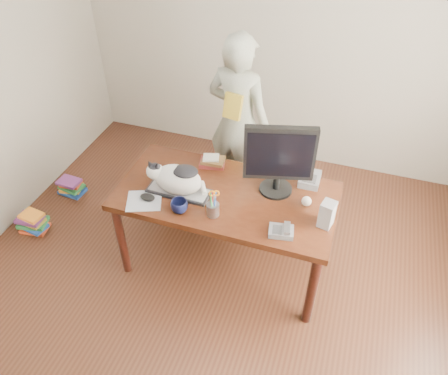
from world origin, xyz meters
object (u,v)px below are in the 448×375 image
mouse (148,197)px  monitor (279,157)px  baseball (307,201)px  calculator (310,179)px  keyboard (179,191)px  speaker (327,214)px  person (238,122)px  cat (176,178)px  book_pile_a (33,222)px  book_stack (212,161)px  coffee_mug (179,206)px  book_pile_b (71,187)px  phone (282,231)px  desk (229,202)px  pen_cup (213,208)px

mouse → monitor: bearing=2.5°
baseball → calculator: baseball is taller
keyboard → speaker: size_ratio=2.40×
speaker → person: person is taller
cat → book_pile_a: size_ratio=1.68×
cat → baseball: (0.92, 0.16, -0.10)m
person → book_pile_a: 2.04m
calculator → monitor: bearing=-139.1°
book_stack → person: bearing=77.8°
coffee_mug → calculator: coffee_mug is taller
baseball → keyboard: bearing=-170.0°
monitor → person: size_ratio=0.34×
monitor → speaker: monitor is taller
mouse → speaker: size_ratio=0.66×
book_stack → book_pile_b: (-1.51, 0.05, -0.71)m
cat → coffee_mug: cat is taller
phone → baseball: 0.34m
desk → book_stack: (-0.21, 0.22, 0.18)m
cat → speaker: size_ratio=2.33×
pen_cup → monitor: bearing=46.5°
speaker → book_stack: (-0.94, 0.39, -0.07)m
pen_cup → person: person is taller
pen_cup → person: bearing=98.3°
keyboard → person: bearing=82.6°
pen_cup → speaker: (0.75, 0.15, 0.04)m
keyboard → coffee_mug: 0.20m
calculator → book_pile_a: size_ratio=0.75×
keyboard → book_stack: book_stack is taller
coffee_mug → book_pile_a: bearing=177.0°
speaker → book_pile_a: 2.60m
keyboard → coffee_mug: size_ratio=3.97×
desk → coffee_mug: 0.48m
speaker → baseball: bearing=148.9°
monitor → keyboard: bearing=-175.6°
book_pile_a → mouse: bearing=-1.9°
monitor → speaker: bearing=-44.7°
monitor → book_pile_b: bearing=159.3°
pen_cup → phone: (0.49, -0.03, -0.04)m
pen_cup → calculator: pen_cup is taller
cat → speaker: (1.08, 0.01, -0.03)m
baseball → calculator: bearing=94.9°
monitor → coffee_mug: size_ratio=4.70×
speaker → book_pile_a: (-2.48, -0.11, -0.76)m
mouse → book_pile_a: bearing=156.6°
calculator → person: (-0.73, 0.56, 0.03)m
cat → book_stack: bearing=72.6°
desk → cat: bearing=-153.1°
phone → book_stack: (-0.68, 0.56, 0.01)m
pen_cup → mouse: pen_cup is taller
person → coffee_mug: bearing=98.4°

